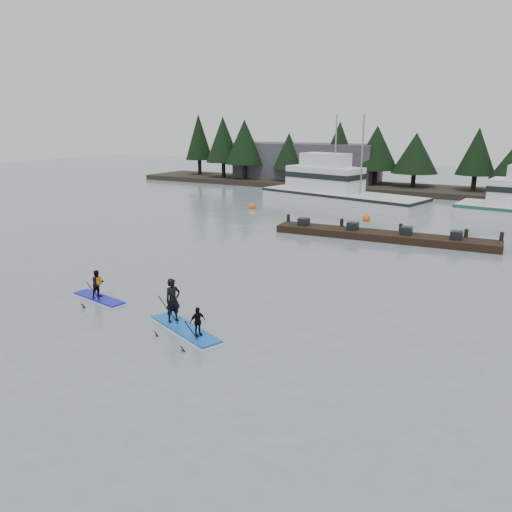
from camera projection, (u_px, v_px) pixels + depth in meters
The scene contains 10 objects.
ground at pixel (182, 317), 19.55m from camera, with size 160.00×160.00×0.00m, color slate.
far_shore at pixel (415, 190), 54.93m from camera, with size 70.00×8.00×0.60m, color #2D281E.
treeline at pixel (415, 193), 55.01m from camera, with size 60.00×4.00×8.00m, color black, non-canonical shape.
waterfront_building at pixel (306, 164), 62.64m from camera, with size 18.00×6.00×5.00m, color #4C4C51.
fishing_boat_large at pixel (336, 197), 46.97m from camera, with size 16.33×7.99×9.10m.
floating_dock at pixel (382, 236), 32.64m from camera, with size 14.32×1.91×0.48m, color black.
buoy_a at pixel (252, 209), 44.60m from camera, with size 0.63×0.63×0.63m, color #EF580B.
buoy_b at pixel (366, 221), 38.93m from camera, with size 0.64×0.64×0.64m, color #EF580B.
paddleboard_solo at pixel (98, 289), 21.42m from camera, with size 2.94×1.27×1.80m.
paddleboard_duo at pixel (182, 316), 18.26m from camera, with size 3.70×2.16×2.33m.
Camera 1 is at (11.45, -14.54, 7.34)m, focal length 35.00 mm.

